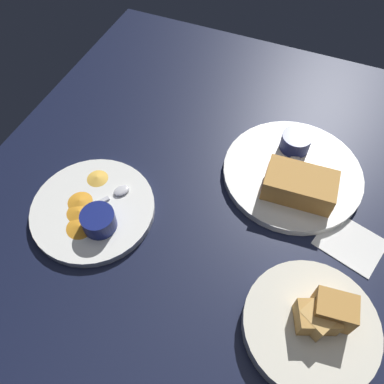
# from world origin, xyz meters

# --- Properties ---
(ground_plane) EXTENTS (1.10, 1.10, 0.03)m
(ground_plane) POSITION_xyz_m (0.00, 0.00, -0.01)
(ground_plane) COLOR black
(plate_sandwich_main) EXTENTS (0.28, 0.28, 0.02)m
(plate_sandwich_main) POSITION_xyz_m (-0.05, -0.13, 0.01)
(plate_sandwich_main) COLOR white
(plate_sandwich_main) RESTS_ON ground_plane
(sandwich_half_near) EXTENTS (0.14, 0.08, 0.05)m
(sandwich_half_near) POSITION_xyz_m (-0.07, -0.08, 0.04)
(sandwich_half_near) COLOR #C68C42
(sandwich_half_near) RESTS_ON plate_sandwich_main
(ramekin_dark_sauce) EXTENTS (0.06, 0.06, 0.04)m
(ramekin_dark_sauce) POSITION_xyz_m (-0.03, -0.19, 0.04)
(ramekin_dark_sauce) COLOR #0C144C
(ramekin_dark_sauce) RESTS_ON plate_sandwich_main
(spoon_by_dark_ramekin) EXTENTS (0.04, 0.10, 0.01)m
(spoon_by_dark_ramekin) POSITION_xyz_m (-0.05, -0.14, 0.02)
(spoon_by_dark_ramekin) COLOR silver
(spoon_by_dark_ramekin) RESTS_ON plate_sandwich_main
(plate_chips_companion) EXTENTS (0.23, 0.23, 0.02)m
(plate_chips_companion) POSITION_xyz_m (0.28, 0.10, 0.01)
(plate_chips_companion) COLOR white
(plate_chips_companion) RESTS_ON ground_plane
(ramekin_light_gravy) EXTENTS (0.06, 0.06, 0.04)m
(ramekin_light_gravy) POSITION_xyz_m (0.24, 0.13, 0.04)
(ramekin_light_gravy) COLOR navy
(ramekin_light_gravy) RESTS_ON plate_chips_companion
(spoon_by_gravy_ramekin) EXTENTS (0.07, 0.09, 0.01)m
(spoon_by_gravy_ramekin) POSITION_xyz_m (0.25, 0.06, 0.02)
(spoon_by_gravy_ramekin) COLOR silver
(spoon_by_gravy_ramekin) RESTS_ON plate_chips_companion
(plantain_chip_scatter) EXTENTS (0.09, 0.17, 0.01)m
(plantain_chip_scatter) POSITION_xyz_m (0.29, 0.11, 0.02)
(plantain_chip_scatter) COLOR orange
(plantain_chip_scatter) RESTS_ON plate_chips_companion
(bread_basket_rear) EXTENTS (0.21, 0.21, 0.08)m
(bread_basket_rear) POSITION_xyz_m (-0.15, 0.16, 0.02)
(bread_basket_rear) COLOR silver
(bread_basket_rear) RESTS_ON ground_plane
(paper_napkin_folded) EXTENTS (0.13, 0.12, 0.00)m
(paper_napkin_folded) POSITION_xyz_m (-0.18, -0.02, 0.00)
(paper_napkin_folded) COLOR white
(paper_napkin_folded) RESTS_ON ground_plane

